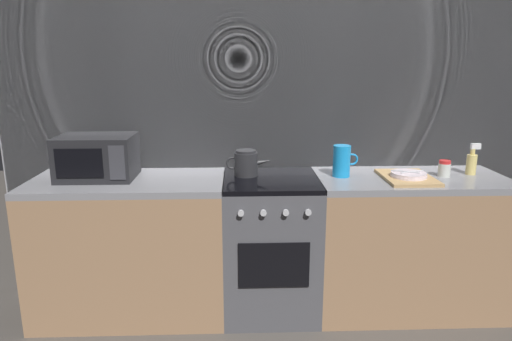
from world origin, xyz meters
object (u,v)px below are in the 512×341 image
pitcher (342,161)px  spray_bottle (472,162)px  kettle (246,163)px  stove_unit (270,245)px  microwave (97,157)px  dish_pile (408,176)px  spice_jar (444,169)px

pitcher → spray_bottle: size_ratio=0.99×
kettle → pitcher: pitcher is taller
stove_unit → microwave: bearing=177.6°
dish_pile → spray_bottle: size_ratio=1.97×
stove_unit → kettle: kettle is taller
microwave → kettle: size_ratio=1.62×
dish_pile → spice_jar: (0.26, 0.06, 0.03)m
spice_jar → spray_bottle: bearing=14.3°
microwave → pitcher: 1.54m
pitcher → dish_pile: size_ratio=0.50×
dish_pile → spice_jar: spice_jar is taller
dish_pile → spice_jar: size_ratio=3.81×
stove_unit → pitcher: 0.71m
dish_pile → spray_bottle: 0.47m
stove_unit → pitcher: (0.45, 0.03, 0.55)m
microwave → spice_jar: size_ratio=4.38×
kettle → spray_bottle: (1.46, -0.02, -0.00)m
microwave → spice_jar: microwave is taller
stove_unit → kettle: bearing=154.9°
stove_unit → dish_pile: size_ratio=2.25×
spray_bottle → pitcher: bearing=-178.6°
microwave → spice_jar: 2.19m
kettle → pitcher: 0.61m
pitcher → spray_bottle: bearing=1.4°
kettle → dish_pile: kettle is taller
dish_pile → spray_bottle: bearing=13.9°
spice_jar → spray_bottle: spray_bottle is taller
microwave → dish_pile: bearing=-3.2°
microwave → dish_pile: size_ratio=1.15×
kettle → spice_jar: size_ratio=2.71×
stove_unit → spray_bottle: 1.41m
microwave → pitcher: size_ratio=2.30×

